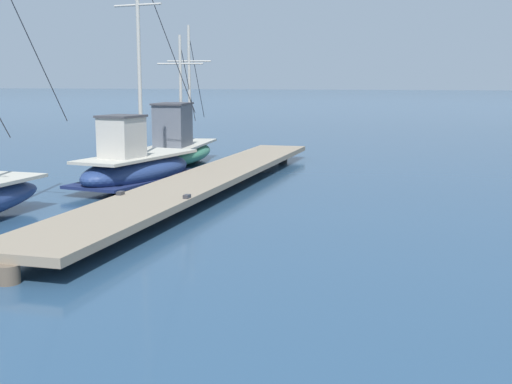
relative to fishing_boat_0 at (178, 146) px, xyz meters
The scene contains 3 objects.
floating_dock 6.23m from the fishing_boat_0, 60.13° to the right, with size 1.92×17.66×0.53m.
fishing_boat_0 is the anchor object (origin of this frame).
fishing_boat_1 5.31m from the fishing_boat_0, 80.12° to the right, with size 2.39×5.61×6.65m.
Camera 1 is at (0.29, 0.15, 3.01)m, focal length 47.40 mm.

